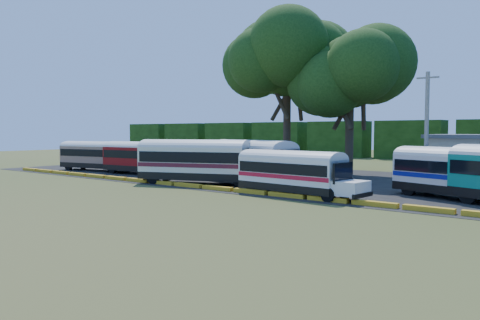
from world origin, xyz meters
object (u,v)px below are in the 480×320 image
Objects in this scene: bus_beige at (96,154)px; tree_west at (287,57)px; bus_white_red at (293,170)px; bus_red at (142,156)px; bus_cream_west at (197,159)px.

bus_beige is 0.61× the size of tree_west.
bus_white_red is (27.56, -3.56, -0.13)m from bus_beige.
bus_red is 10.72m from bus_cream_west.
bus_cream_west is 9.85m from bus_white_red.
bus_beige is 0.99× the size of bus_red.
bus_cream_west is (10.35, -2.80, 0.18)m from bus_red.
bus_beige is at bearing -144.21° from tree_west.
bus_cream_west is at bearing -86.98° from tree_west.
bus_beige is 17.95m from bus_cream_west.
bus_cream_west reaches higher than bus_red.
bus_beige is at bearing 177.49° from bus_white_red.
tree_west reaches higher than bus_red.
bus_cream_west is 17.96m from tree_west.
bus_red is 1.08× the size of bus_white_red.
tree_west reaches higher than bus_white_red.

